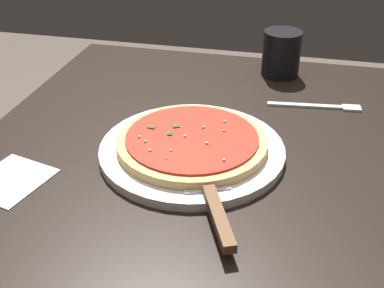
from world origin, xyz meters
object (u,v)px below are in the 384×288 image
object	(u,v)px
cup_tall_drink	(281,53)
napkin_folded_right	(10,180)
fork	(320,106)
serving_plate	(192,150)
pizza_server	(212,200)
pizza	(192,141)

from	to	relation	value
cup_tall_drink	napkin_folded_right	bearing A→B (deg)	143.96
fork	serving_plate	bearing A→B (deg)	137.33
serving_plate	pizza_server	bearing A→B (deg)	-156.30
serving_plate	cup_tall_drink	size ratio (longest dim) A/B	3.08
pizza	pizza_server	bearing A→B (deg)	-156.29
serving_plate	pizza	xyz separation A→B (m)	(-0.00, 0.00, 0.02)
pizza_server	napkin_folded_right	size ratio (longest dim) A/B	1.90
pizza	cup_tall_drink	distance (m)	0.40
pizza	cup_tall_drink	bearing A→B (deg)	-17.33
serving_plate	pizza	size ratio (longest dim) A/B	1.24
serving_plate	napkin_folded_right	distance (m)	0.30
fork	cup_tall_drink	bearing A→B (deg)	31.57
serving_plate	fork	xyz separation A→B (m)	(0.23, -0.21, -0.01)
serving_plate	pizza	distance (m)	0.02
pizza	napkin_folded_right	distance (m)	0.30
pizza	cup_tall_drink	size ratio (longest dim) A/B	2.49
serving_plate	napkin_folded_right	size ratio (longest dim) A/B	2.74
pizza_server	serving_plate	bearing A→B (deg)	23.70
pizza_server	napkin_folded_right	distance (m)	0.32
serving_plate	fork	size ratio (longest dim) A/B	1.69
serving_plate	napkin_folded_right	world-z (taller)	serving_plate
napkin_folded_right	cup_tall_drink	bearing A→B (deg)	-36.04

